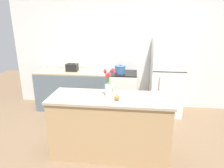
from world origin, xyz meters
name	(u,v)px	position (x,y,z in m)	size (l,w,h in m)	color
ground_plane	(110,152)	(0.00, 0.00, 0.00)	(10.00, 10.00, 0.00)	brown
back_wall	(120,50)	(0.00, 2.00, 1.35)	(5.20, 0.08, 2.70)	silver
kitchen_island	(110,126)	(0.00, 0.00, 0.48)	(1.80, 0.66, 0.96)	tan
back_counter	(74,90)	(-1.06, 1.60, 0.46)	(1.68, 0.60, 0.92)	slate
stove_range	(123,92)	(0.10, 1.60, 0.46)	(0.60, 0.61, 0.92)	silver
refrigerator	(167,77)	(1.05, 1.60, 0.84)	(0.68, 0.67, 1.68)	white
flower_vase	(109,86)	(-0.02, 0.01, 1.13)	(0.17, 0.15, 0.42)	silver
pear_figurine	(117,97)	(0.11, -0.12, 1.00)	(0.07, 0.07, 0.12)	#C66B33
plate_setting_left	(78,96)	(-0.46, -0.06, 0.97)	(0.29, 0.29, 0.02)	beige
plate_setting_right	(142,99)	(0.46, -0.06, 0.97)	(0.29, 0.29, 0.02)	beige
toaster	(72,67)	(-1.08, 1.61, 1.00)	(0.28, 0.18, 0.17)	black
cooking_pot	(120,69)	(0.03, 1.55, 1.00)	(0.23, 0.23, 0.19)	#386093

